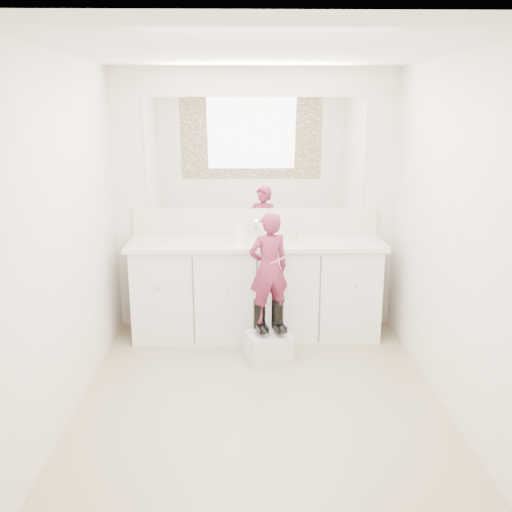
{
  "coord_description": "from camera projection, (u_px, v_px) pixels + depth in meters",
  "views": [
    {
      "loc": [
        -0.11,
        -3.74,
        2.05
      ],
      "look_at": [
        -0.01,
        0.86,
        0.85
      ],
      "focal_mm": 40.0,
      "sensor_mm": 36.0,
      "label": 1
    }
  ],
  "objects": [
    {
      "name": "wall_back",
      "position": [
        255.0,
        202.0,
        5.29
      ],
      "size": [
        2.6,
        0.0,
        2.6
      ],
      "primitive_type": "plane",
      "rotation": [
        1.57,
        0.0,
        0.0
      ],
      "color": "beige",
      "rests_on": "floor"
    },
    {
      "name": "backsplash",
      "position": [
        256.0,
        222.0,
        5.32
      ],
      "size": [
        2.28,
        0.03,
        0.25
      ],
      "primitive_type": "cube",
      "color": "beige",
      "rests_on": "countertop"
    },
    {
      "name": "boot_left",
      "position": [
        259.0,
        317.0,
        4.73
      ],
      "size": [
        0.16,
        0.22,
        0.29
      ],
      "primitive_type": null,
      "rotation": [
        0.0,
        0.0,
        0.32
      ],
      "color": "black",
      "rests_on": "step_stool"
    },
    {
      "name": "ceiling",
      "position": [
        260.0,
        49.0,
        3.53
      ],
      "size": [
        3.0,
        3.0,
        0.0
      ],
      "primitive_type": "plane",
      "rotation": [
        3.14,
        0.0,
        0.0
      ],
      "color": "white",
      "rests_on": "wall_back"
    },
    {
      "name": "countertop",
      "position": [
        256.0,
        244.0,
        5.09
      ],
      "size": [
        2.28,
        0.58,
        0.04
      ],
      "primitive_type": "cube",
      "color": "beige",
      "rests_on": "vanity_cabinet"
    },
    {
      "name": "wall_right",
      "position": [
        451.0,
        237.0,
        3.86
      ],
      "size": [
        0.0,
        3.0,
        3.0
      ],
      "primitive_type": "plane",
      "rotation": [
        1.57,
        0.0,
        -1.57
      ],
      "color": "beige",
      "rests_on": "floor"
    },
    {
      "name": "wall_left",
      "position": [
        66.0,
        239.0,
        3.81
      ],
      "size": [
        0.0,
        3.0,
        3.0
      ],
      "primitive_type": "plane",
      "rotation": [
        1.57,
        0.0,
        1.57
      ],
      "color": "beige",
      "rests_on": "floor"
    },
    {
      "name": "toothbrush",
      "position": [
        278.0,
        260.0,
        4.53
      ],
      "size": [
        0.13,
        0.05,
        0.06
      ],
      "primitive_type": "cylinder",
      "rotation": [
        0.0,
        1.22,
        0.32
      ],
      "color": "#CF5081",
      "rests_on": "toddler"
    },
    {
      "name": "dot_panel",
      "position": [
        271.0,
        211.0,
        2.28
      ],
      "size": [
        2.0,
        0.01,
        1.2
      ],
      "primitive_type": "cube",
      "color": "#472819",
      "rests_on": "wall_front"
    },
    {
      "name": "faucet",
      "position": [
        256.0,
        232.0,
        5.23
      ],
      "size": [
        0.08,
        0.08,
        0.1
      ],
      "primitive_type": "cylinder",
      "color": "silver",
      "rests_on": "countertop"
    },
    {
      "name": "toddler",
      "position": [
        269.0,
        268.0,
        4.63
      ],
      "size": [
        0.39,
        0.32,
        0.92
      ],
      "primitive_type": "imported",
      "rotation": [
        0.0,
        0.0,
        3.46
      ],
      "color": "#B43763",
      "rests_on": "step_stool"
    },
    {
      "name": "boot_right",
      "position": [
        277.0,
        317.0,
        4.74
      ],
      "size": [
        0.16,
        0.22,
        0.29
      ],
      "primitive_type": null,
      "rotation": [
        0.0,
        0.0,
        0.32
      ],
      "color": "black",
      "rests_on": "step_stool"
    },
    {
      "name": "step_stool",
      "position": [
        268.0,
        346.0,
        4.78
      ],
      "size": [
        0.42,
        0.38,
        0.22
      ],
      "primitive_type": "cube",
      "rotation": [
        0.0,
        0.0,
        0.32
      ],
      "color": "silver",
      "rests_on": "floor"
    },
    {
      "name": "cup",
      "position": [
        294.0,
        235.0,
        5.12
      ],
      "size": [
        0.13,
        0.13,
        0.09
      ],
      "primitive_type": "imported",
      "rotation": [
        0.0,
        0.0,
        0.3
      ],
      "color": "beige",
      "rests_on": "countertop"
    },
    {
      "name": "floor",
      "position": [
        260.0,
        399.0,
        4.14
      ],
      "size": [
        3.0,
        3.0,
        0.0
      ],
      "primitive_type": "plane",
      "color": "#847556",
      "rests_on": "ground"
    },
    {
      "name": "vanity_cabinet",
      "position": [
        256.0,
        291.0,
        5.22
      ],
      "size": [
        2.2,
        0.55,
        0.85
      ],
      "primitive_type": "cube",
      "color": "silver",
      "rests_on": "floor"
    },
    {
      "name": "soap_bottle",
      "position": [
        239.0,
        232.0,
        5.0
      ],
      "size": [
        0.1,
        0.1,
        0.2
      ],
      "primitive_type": "imported",
      "rotation": [
        0.0,
        0.0,
        0.13
      ],
      "color": "white",
      "rests_on": "countertop"
    },
    {
      "name": "mirror",
      "position": [
        255.0,
        154.0,
        5.17
      ],
      "size": [
        2.0,
        0.02,
        1.0
      ],
      "primitive_type": "cube",
      "color": "white",
      "rests_on": "wall_back"
    },
    {
      "name": "wall_front",
      "position": [
        270.0,
        317.0,
        2.39
      ],
      "size": [
        2.6,
        0.0,
        2.6
      ],
      "primitive_type": "plane",
      "rotation": [
        -1.57,
        0.0,
        0.0
      ],
      "color": "beige",
      "rests_on": "floor"
    }
  ]
}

